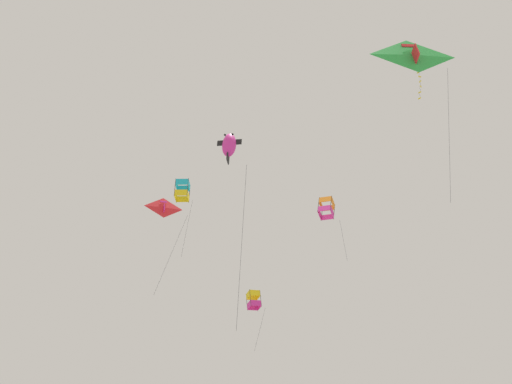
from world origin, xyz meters
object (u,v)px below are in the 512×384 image
(kite_box_mid_left, at_px, (182,191))
(kite_box_upper_right, at_px, (254,300))
(kite_fish_highest, at_px, (229,145))
(kite_box_far_centre, at_px, (326,208))
(kite_delta_low_drifter, at_px, (164,208))
(kite_delta_near_left, at_px, (413,55))

(kite_box_mid_left, bearing_deg, kite_box_upper_right, -146.72)
(kite_box_upper_right, distance_m, kite_fish_highest, 17.72)
(kite_box_upper_right, bearing_deg, kite_box_mid_left, 11.23)
(kite_box_upper_right, xyz_separation_m, kite_fish_highest, (13.88, -10.02, 4.58))
(kite_box_mid_left, distance_m, kite_box_far_centre, 12.80)
(kite_box_mid_left, height_order, kite_delta_low_drifter, kite_box_mid_left)
(kite_box_mid_left, relative_size, kite_box_far_centre, 1.50)
(kite_fish_highest, bearing_deg, kite_box_upper_right, -84.76)
(kite_box_mid_left, distance_m, kite_delta_near_left, 18.62)
(kite_box_mid_left, height_order, kite_box_upper_right, kite_box_mid_left)
(kite_delta_low_drifter, bearing_deg, kite_box_mid_left, -120.92)
(kite_delta_low_drifter, distance_m, kite_fish_highest, 11.28)
(kite_box_upper_right, bearing_deg, kite_delta_low_drifter, 29.01)
(kite_delta_near_left, relative_size, kite_delta_low_drifter, 1.64)
(kite_delta_low_drifter, xyz_separation_m, kite_fish_highest, (11.19, -1.34, -0.38))
(kite_box_mid_left, height_order, kite_box_far_centre, kite_box_mid_left)
(kite_box_far_centre, bearing_deg, kite_delta_low_drifter, 1.82)
(kite_box_far_centre, distance_m, kite_delta_near_left, 10.04)
(kite_box_mid_left, distance_m, kite_delta_low_drifter, 4.51)
(kite_delta_low_drifter, height_order, kite_fish_highest, kite_delta_low_drifter)
(kite_box_far_centre, distance_m, kite_box_upper_right, 12.15)
(kite_delta_near_left, bearing_deg, kite_box_far_centre, -39.34)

